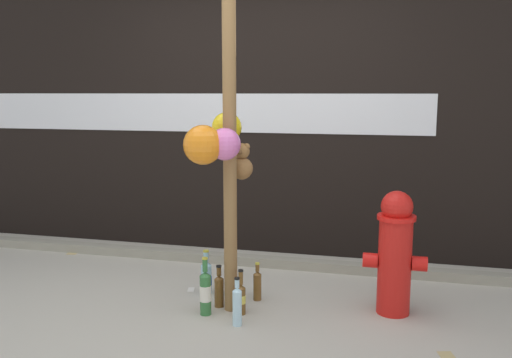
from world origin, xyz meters
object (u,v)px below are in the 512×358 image
at_px(bottle_2, 233,284).
at_px(bottle_5, 241,297).
at_px(fire_hydrant, 395,252).
at_px(bottle_6, 206,277).
at_px(bottle_1, 257,284).
at_px(bottle_3, 219,289).
at_px(memorial_post, 223,109).
at_px(bottle_0, 205,292).
at_px(bottle_4, 237,305).

xyz_separation_m(bottle_2, bottle_5, (0.14, -0.27, 0.01)).
bearing_deg(fire_hydrant, bottle_6, 178.60).
distance_m(bottle_1, bottle_3, 0.30).
relative_size(memorial_post, bottle_3, 8.41).
bearing_deg(bottle_0, bottle_3, 72.39).
height_order(bottle_0, bottle_1, bottle_0).
bearing_deg(bottle_2, bottle_5, -63.53).
distance_m(bottle_0, bottle_5, 0.24).
bearing_deg(bottle_5, memorial_post, 163.24).
xyz_separation_m(memorial_post, bottle_0, (-0.11, -0.10, -1.23)).
bearing_deg(bottle_5, bottle_0, -165.01).
xyz_separation_m(bottle_3, bottle_5, (0.18, -0.09, -0.01)).
bearing_deg(bottle_6, memorial_post, -49.56).
height_order(bottle_4, bottle_5, bottle_4).
bearing_deg(bottle_0, fire_hydrant, 15.12).
relative_size(bottle_0, bottle_6, 1.19).
distance_m(fire_hydrant, bottle_1, 1.01).
xyz_separation_m(bottle_2, bottle_6, (-0.22, 0.03, 0.03)).
distance_m(memorial_post, bottle_4, 1.28).
bearing_deg(bottle_4, bottle_2, 109.54).
xyz_separation_m(memorial_post, bottle_2, (-0.01, 0.24, -1.29)).
distance_m(fire_hydrant, bottle_3, 1.25).
relative_size(fire_hydrant, bottle_1, 3.02).
height_order(bottle_1, bottle_5, bottle_5).
bearing_deg(bottle_4, bottle_5, 97.96).
distance_m(fire_hydrant, bottle_4, 1.13).
xyz_separation_m(fire_hydrant, bottle_4, (-0.99, -0.46, -0.29)).
bearing_deg(bottle_0, memorial_post, 42.17).
bearing_deg(bottle_3, memorial_post, -41.19).
relative_size(bottle_0, bottle_3, 1.33).
height_order(bottle_0, bottle_6, bottle_0).
xyz_separation_m(bottle_1, bottle_2, (-0.19, -0.00, -0.01)).
relative_size(fire_hydrant, bottle_4, 2.63).
bearing_deg(bottle_5, bottle_1, 79.62).
distance_m(bottle_2, bottle_6, 0.22).
height_order(bottle_3, bottle_4, bottle_4).
relative_size(memorial_post, bottle_1, 9.02).
bearing_deg(bottle_0, bottle_6, 108.11).
height_order(fire_hydrant, bottle_0, fire_hydrant).
distance_m(memorial_post, bottle_2, 1.31).
height_order(bottle_4, bottle_6, bottle_6).
distance_m(bottle_3, bottle_6, 0.28).
relative_size(bottle_2, bottle_5, 0.87).
relative_size(bottle_3, bottle_4, 0.93).
bearing_deg(memorial_post, bottle_0, -137.83).
bearing_deg(bottle_3, bottle_1, 38.07).
xyz_separation_m(fire_hydrant, bottle_0, (-1.24, -0.34, -0.27)).
distance_m(bottle_4, bottle_6, 0.62).
distance_m(bottle_2, bottle_5, 0.30).
bearing_deg(bottle_4, memorial_post, 124.19).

